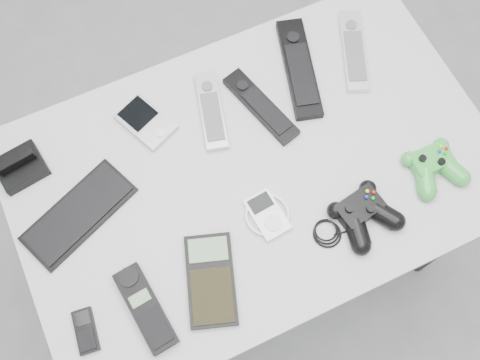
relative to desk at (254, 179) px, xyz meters
name	(u,v)px	position (x,y,z in m)	size (l,w,h in m)	color
floor	(227,271)	(-0.10, -0.04, -0.63)	(3.50, 3.50, 0.00)	slate
desk	(254,179)	(0.00, 0.00, 0.00)	(1.03, 0.67, 0.69)	#939496
pda_keyboard	(79,214)	(-0.38, 0.06, 0.07)	(0.24, 0.10, 0.01)	black
dock_bracket	(19,165)	(-0.45, 0.21, 0.09)	(0.10, 0.09, 0.05)	black
pda	(146,122)	(-0.17, 0.20, 0.07)	(0.08, 0.12, 0.02)	#A7A6AD
remote_silver_a	(211,110)	(-0.03, 0.16, 0.07)	(0.05, 0.19, 0.02)	#A7A6AD
remote_black_a	(261,106)	(0.08, 0.13, 0.07)	(0.05, 0.21, 0.02)	black
remote_black_b	(299,68)	(0.20, 0.18, 0.07)	(0.06, 0.26, 0.02)	black
remote_silver_b	(354,50)	(0.34, 0.17, 0.07)	(0.05, 0.22, 0.02)	#BABBC2
mobile_phone	(86,331)	(-0.44, -0.17, 0.07)	(0.04, 0.09, 0.01)	black
cordless_handset	(145,308)	(-0.32, -0.18, 0.07)	(0.06, 0.18, 0.03)	black
calculator	(211,280)	(-0.18, -0.18, 0.07)	(0.09, 0.19, 0.02)	black
mp3_player	(267,215)	(-0.02, -0.11, 0.07)	(0.09, 0.10, 0.02)	silver
controller_black	(363,213)	(0.16, -0.19, 0.08)	(0.22, 0.14, 0.04)	black
controller_green	(434,165)	(0.34, -0.16, 0.08)	(0.12, 0.13, 0.04)	#23802B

